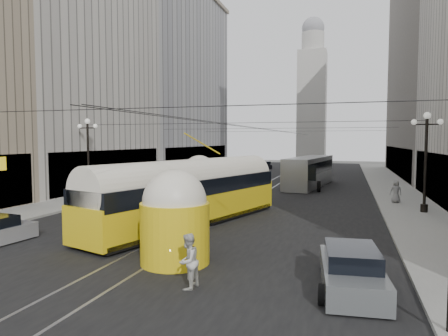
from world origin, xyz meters
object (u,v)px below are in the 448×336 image
Objects in this scene: city_bus at (309,170)px; sedan_grey at (351,271)px; pedestrian_sidewalk_right at (396,191)px; pedestrian_crossing_a at (148,234)px; pedestrian_crossing_b at (188,261)px; streetcar at (191,193)px.

city_bus is 2.72× the size of sedan_grey.
city_bus reaches higher than pedestrian_sidewalk_right.
pedestrian_sidewalk_right is (11.49, 16.64, 0.22)m from pedestrian_crossing_a.
sedan_grey is 2.52× the size of pedestrian_crossing_b.
streetcar reaches higher than pedestrian_sidewalk_right.
pedestrian_sidewalk_right reaches higher than pedestrian_crossing_b.
streetcar is at bearing 9.87° from pedestrian_crossing_a.
sedan_grey is 2.94× the size of pedestrian_crossing_a.
sedan_grey is (3.96, -28.42, -1.04)m from city_bus.
pedestrian_crossing_b is at bearing -163.73° from sedan_grey.
city_bus reaches higher than pedestrian_crossing_a.
city_bus is 6.86× the size of pedestrian_crossing_b.
city_bus is at bearing 97.92° from sedan_grey.
pedestrian_sidewalk_right is (3.23, 18.61, 0.36)m from sedan_grey.
streetcar is 3.60× the size of sedan_grey.
city_bus is (4.61, 20.81, -0.14)m from streetcar.
streetcar is 5.75m from pedestrian_crossing_a.
city_bus is at bearing -173.22° from pedestrian_crossing_b.
pedestrian_crossing_b is (3.27, -3.43, 0.12)m from pedestrian_crossing_a.
pedestrian_crossing_a is 0.86× the size of pedestrian_crossing_b.
sedan_grey is at bearing 115.03° from pedestrian_crossing_b.
city_bus reaches higher than sedan_grey.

